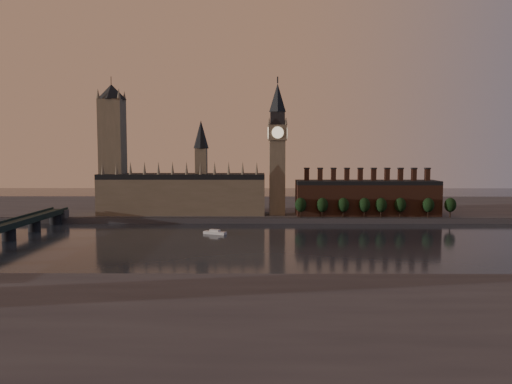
% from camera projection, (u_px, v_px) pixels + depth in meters
% --- Properties ---
extents(ground, '(900.00, 900.00, 0.00)m').
position_uv_depth(ground, '(266.00, 246.00, 282.46)').
color(ground, black).
rests_on(ground, ground).
extents(north_bank, '(900.00, 182.00, 4.00)m').
position_uv_depth(north_bank, '(264.00, 208.00, 459.76)').
color(north_bank, '#4B4B50').
rests_on(north_bank, ground).
extents(south_bank, '(900.00, 180.00, 4.00)m').
position_uv_depth(south_bank, '(276.00, 379.00, 112.86)').
color(south_bank, '#4B4B50').
rests_on(south_bank, ground).
extents(palace_of_westminster, '(130.00, 30.30, 74.00)m').
position_uv_depth(palace_of_westminster, '(183.00, 192.00, 395.75)').
color(palace_of_westminster, '#786A55').
rests_on(palace_of_westminster, north_bank).
extents(victoria_tower, '(24.00, 24.00, 108.00)m').
position_uv_depth(victoria_tower, '(113.00, 144.00, 393.24)').
color(victoria_tower, '#786A55').
rests_on(victoria_tower, north_bank).
extents(big_ben, '(15.00, 15.00, 107.00)m').
position_uv_depth(big_ben, '(277.00, 147.00, 387.43)').
color(big_ben, '#786A55').
rests_on(big_ben, north_bank).
extents(chimney_block, '(110.00, 25.00, 37.00)m').
position_uv_depth(chimney_block, '(367.00, 197.00, 390.04)').
color(chimney_block, brown).
rests_on(chimney_block, north_bank).
extents(embankment_tree_0, '(8.60, 8.60, 14.88)m').
position_uv_depth(embankment_tree_0, '(301.00, 205.00, 375.30)').
color(embankment_tree_0, black).
rests_on(embankment_tree_0, north_bank).
extents(embankment_tree_1, '(8.60, 8.60, 14.88)m').
position_uv_depth(embankment_tree_1, '(322.00, 205.00, 374.81)').
color(embankment_tree_1, black).
rests_on(embankment_tree_1, north_bank).
extents(embankment_tree_2, '(8.60, 8.60, 14.88)m').
position_uv_depth(embankment_tree_2, '(343.00, 205.00, 375.13)').
color(embankment_tree_2, black).
rests_on(embankment_tree_2, north_bank).
extents(embankment_tree_3, '(8.60, 8.60, 14.88)m').
position_uv_depth(embankment_tree_3, '(364.00, 205.00, 374.99)').
color(embankment_tree_3, black).
rests_on(embankment_tree_3, north_bank).
extents(embankment_tree_4, '(8.60, 8.60, 14.88)m').
position_uv_depth(embankment_tree_4, '(381.00, 205.00, 374.19)').
color(embankment_tree_4, black).
rests_on(embankment_tree_4, north_bank).
extents(embankment_tree_5, '(8.60, 8.60, 14.88)m').
position_uv_depth(embankment_tree_5, '(400.00, 205.00, 375.16)').
color(embankment_tree_5, black).
rests_on(embankment_tree_5, north_bank).
extents(embankment_tree_6, '(8.60, 8.60, 14.88)m').
position_uv_depth(embankment_tree_6, '(428.00, 205.00, 374.32)').
color(embankment_tree_6, black).
rests_on(embankment_tree_6, north_bank).
extents(embankment_tree_7, '(8.60, 8.60, 14.88)m').
position_uv_depth(embankment_tree_7, '(450.00, 205.00, 374.91)').
color(embankment_tree_7, black).
rests_on(embankment_tree_7, north_bank).
extents(river_boat, '(15.70, 9.91, 3.04)m').
position_uv_depth(river_boat, '(215.00, 232.00, 323.61)').
color(river_boat, silver).
rests_on(river_boat, ground).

